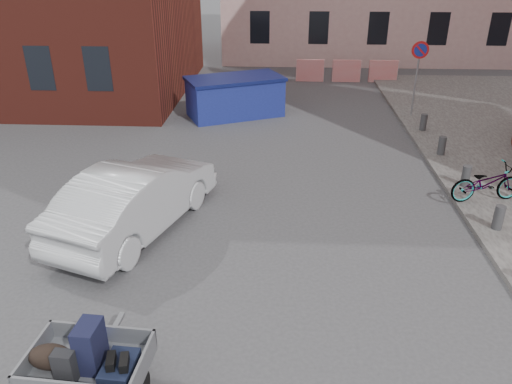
# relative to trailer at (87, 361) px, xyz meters

# --- Properties ---
(ground) EXTENTS (120.00, 120.00, 0.00)m
(ground) POSITION_rel_trailer_xyz_m (1.35, 3.62, -0.61)
(ground) COLOR #38383A
(ground) RESTS_ON ground
(no_parking_sign) EXTENTS (0.60, 0.09, 2.65)m
(no_parking_sign) POSITION_rel_trailer_xyz_m (7.35, 13.10, 1.41)
(no_parking_sign) COLOR gray
(no_parking_sign) RESTS_ON sidewalk
(bollards) EXTENTS (0.22, 9.02, 0.55)m
(bollards) POSITION_rel_trailer_xyz_m (7.35, 7.02, -0.21)
(bollards) COLOR #3A3A3D
(bollards) RESTS_ON sidewalk
(barriers) EXTENTS (4.70, 0.18, 1.00)m
(barriers) POSITION_rel_trailer_xyz_m (5.55, 18.62, -0.11)
(barriers) COLOR red
(barriers) RESTS_ON ground
(trailer) EXTENTS (1.67, 1.85, 1.20)m
(trailer) POSITION_rel_trailer_xyz_m (0.00, 0.00, 0.00)
(trailer) COLOR black
(trailer) RESTS_ON ground
(dumpster) EXTENTS (3.88, 3.06, 1.45)m
(dumpster) POSITION_rel_trailer_xyz_m (0.83, 13.09, 0.12)
(dumpster) COLOR navy
(dumpster) RESTS_ON ground
(silver_car) EXTENTS (3.06, 4.91, 1.53)m
(silver_car) POSITION_rel_trailer_xyz_m (-0.56, 4.62, 0.16)
(silver_car) COLOR #B3B6BB
(silver_car) RESTS_ON ground
(bicycle) EXTENTS (1.87, 0.94, 0.94)m
(bicycle) POSITION_rel_trailer_xyz_m (7.55, 6.20, -0.02)
(bicycle) COLOR black
(bicycle) RESTS_ON sidewalk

